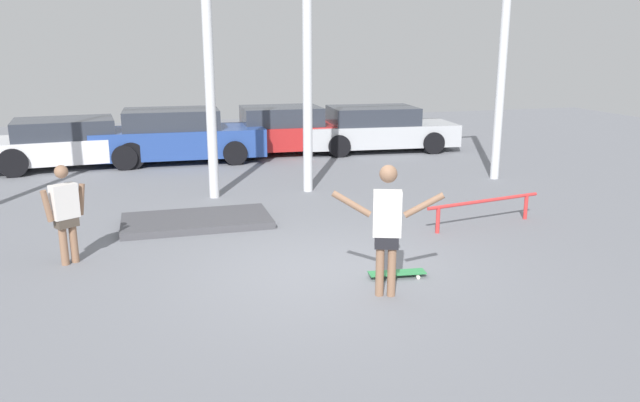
{
  "coord_description": "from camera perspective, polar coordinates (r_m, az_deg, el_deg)",
  "views": [
    {
      "loc": [
        -2.4,
        -7.84,
        3.14
      ],
      "look_at": [
        0.18,
        1.04,
        0.76
      ],
      "focal_mm": 35.0,
      "sensor_mm": 36.0,
      "label": 1
    }
  ],
  "objects": [
    {
      "name": "skateboard",
      "position": [
        8.65,
        7.06,
        -6.55
      ],
      "size": [
        0.8,
        0.32,
        0.08
      ],
      "rotation": [
        0.0,
        0.0,
        -0.12
      ],
      "color": "#338C4C",
      "rests_on": "ground_plane"
    },
    {
      "name": "canopy_support_left",
      "position": [
        12.67,
        -20.83,
        14.05
      ],
      "size": [
        4.75,
        0.2,
        5.41
      ],
      "color": "silver",
      "rests_on": "ground_plane"
    },
    {
      "name": "grind_rail",
      "position": [
        11.21,
        14.77,
        -0.37
      ],
      "size": [
        2.35,
        0.47,
        0.48
      ],
      "rotation": [
        0.0,
        0.0,
        0.17
      ],
      "color": "red",
      "rests_on": "ground_plane"
    },
    {
      "name": "skateboarder",
      "position": [
        7.74,
        6.15,
        -1.99
      ],
      "size": [
        1.32,
        0.56,
        1.69
      ],
      "rotation": [
        0.0,
        0.0,
        -0.36
      ],
      "color": "#8C664C",
      "rests_on": "ground_plane"
    },
    {
      "name": "parked_car_blue",
      "position": [
        17.13,
        -12.9,
        5.8
      ],
      "size": [
        4.51,
        2.08,
        1.4
      ],
      "rotation": [
        0.0,
        0.0,
        -0.04
      ],
      "color": "#284793",
      "rests_on": "ground_plane"
    },
    {
      "name": "bystander",
      "position": [
        9.6,
        -22.26,
        -0.81
      ],
      "size": [
        0.6,
        0.42,
        1.46
      ],
      "rotation": [
        0.0,
        0.0,
        3.7
      ],
      "color": "#8C664C",
      "rests_on": "ground_plane"
    },
    {
      "name": "parked_car_white",
      "position": [
        17.21,
        -21.82,
        4.95
      ],
      "size": [
        4.47,
        2.25,
        1.23
      ],
      "rotation": [
        0.0,
        0.0,
        0.08
      ],
      "color": "white",
      "rests_on": "ground_plane"
    },
    {
      "name": "parked_car_silver",
      "position": [
        18.53,
        5.18,
        6.57
      ],
      "size": [
        4.61,
        2.3,
        1.28
      ],
      "rotation": [
        0.0,
        0.0,
        -0.08
      ],
      "color": "#B7BABF",
      "rests_on": "ground_plane"
    },
    {
      "name": "manual_pad",
      "position": [
        11.22,
        -11.21,
        -1.78
      ],
      "size": [
        2.58,
        1.38,
        0.13
      ],
      "primitive_type": "cube",
      "rotation": [
        0.0,
        0.0,
        -0.01
      ],
      "color": "#47474C",
      "rests_on": "ground_plane"
    },
    {
      "name": "ground_plane",
      "position": [
        8.79,
        0.75,
        -6.53
      ],
      "size": [
        36.0,
        36.0,
        0.0
      ],
      "primitive_type": "plane",
      "color": "slate"
    },
    {
      "name": "canopy_support_right",
      "position": [
        13.85,
        8.26,
        14.77
      ],
      "size": [
        4.75,
        0.2,
        5.41
      ],
      "color": "silver",
      "rests_on": "ground_plane"
    },
    {
      "name": "parked_car_red",
      "position": [
        18.04,
        -3.2,
        6.45
      ],
      "size": [
        4.05,
        2.09,
        1.33
      ],
      "rotation": [
        0.0,
        0.0,
        -0.04
      ],
      "color": "red",
      "rests_on": "ground_plane"
    }
  ]
}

